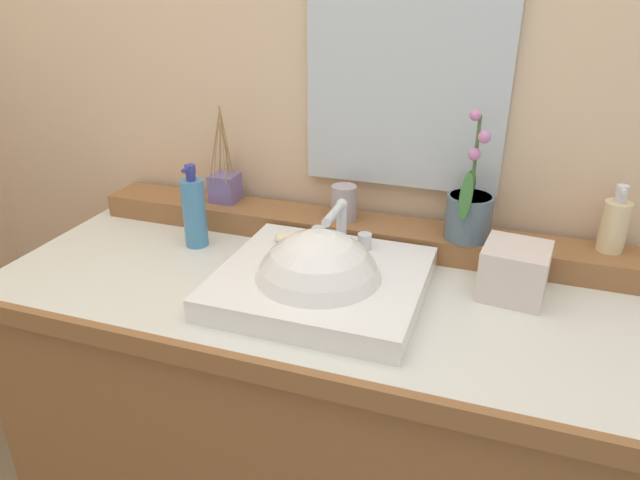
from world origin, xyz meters
TOP-DOWN VIEW (x-y plane):
  - wall_back at (0.00, 0.41)m, footprint 3.24×0.20m
  - vanity_cabinet at (0.00, -0.00)m, footprint 1.43×0.62m
  - back_ledge at (0.00, 0.23)m, footprint 1.35×0.13m
  - sink_basin at (0.02, -0.05)m, footprint 0.42×0.39m
  - soap_bar at (-0.09, 0.07)m, footprint 0.07×0.04m
  - potted_plant at (0.29, 0.21)m, footprint 0.11×0.12m
  - soap_dispenser at (0.60, 0.25)m, footprint 0.06×0.06m
  - tumbler_cup at (-0.01, 0.22)m, footprint 0.06×0.06m
  - reed_diffuser at (-0.35, 0.24)m, footprint 0.07×0.10m
  - lotion_bottle at (-0.35, 0.08)m, footprint 0.06×0.06m
  - tissue_box at (0.40, 0.09)m, footprint 0.14×0.14m
  - mirror at (0.11, 0.30)m, footprint 0.47×0.02m

SIDE VIEW (x-z plane):
  - vanity_cabinet at x=0.00m, z-range 0.00..0.86m
  - sink_basin at x=0.02m, z-range 0.72..1.02m
  - back_ledge at x=0.00m, z-range 0.86..0.91m
  - tissue_box at x=0.40m, z-range 0.86..0.97m
  - soap_bar at x=-0.09m, z-range 0.91..0.93m
  - lotion_bottle at x=-0.35m, z-range 0.84..1.05m
  - reed_diffuser at x=-0.35m, z-range 0.83..1.08m
  - tumbler_cup at x=-0.01m, z-range 0.91..1.00m
  - soap_dispenser at x=0.60m, z-range 0.90..1.05m
  - potted_plant at x=0.29m, z-range 0.83..1.13m
  - mirror at x=0.11m, z-range 0.99..1.58m
  - wall_back at x=0.00m, z-range 0.00..2.65m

